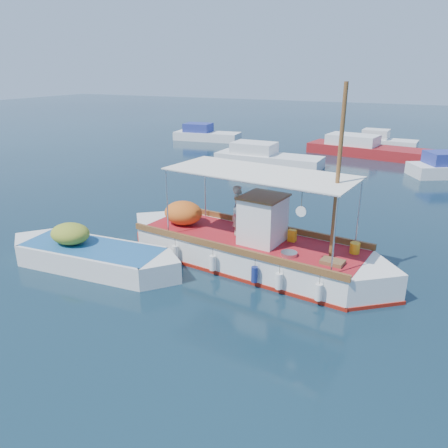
% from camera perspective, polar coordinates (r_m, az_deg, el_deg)
% --- Properties ---
extents(ground, '(160.00, 160.00, 0.00)m').
position_cam_1_polar(ground, '(15.74, 2.91, -5.75)').
color(ground, black).
rests_on(ground, ground).
extents(fishing_caique, '(10.78, 3.99, 6.63)m').
position_cam_1_polar(fishing_caique, '(15.87, 3.03, -3.23)').
color(fishing_caique, white).
rests_on(fishing_caique, ground).
extents(dinghy, '(7.13, 2.29, 1.74)m').
position_cam_1_polar(dinghy, '(16.40, -16.96, -4.16)').
color(dinghy, white).
rests_on(dinghy, ground).
extents(bg_boat_nw, '(7.76, 2.55, 1.80)m').
position_cam_1_polar(bg_boat_nw, '(32.29, 5.43, 8.51)').
color(bg_boat_nw, silver).
rests_on(bg_boat_nw, ground).
extents(bg_boat_n, '(10.10, 4.38, 1.80)m').
position_cam_1_polar(bg_boat_n, '(37.50, 18.05, 9.22)').
color(bg_boat_n, maroon).
rests_on(bg_boat_n, ground).
extents(bg_boat_far_w, '(6.53, 2.95, 1.80)m').
position_cam_1_polar(bg_boat_far_w, '(43.52, -2.45, 11.52)').
color(bg_boat_far_w, silver).
rests_on(bg_boat_far_w, ground).
extents(bg_boat_far_n, '(5.51, 2.37, 1.80)m').
position_cam_1_polar(bg_boat_far_n, '(41.56, 19.99, 9.97)').
color(bg_boat_far_n, silver).
rests_on(bg_boat_far_n, ground).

